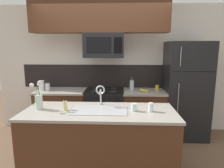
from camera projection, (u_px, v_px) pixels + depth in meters
ground_plane at (100, 158)px, 3.22m from camera, size 10.00×10.00×0.00m
rear_partition at (120, 69)px, 4.22m from camera, size 5.20×0.10×2.60m
splash_band at (106, 76)px, 4.21m from camera, size 3.49×0.01×0.48m
back_counter_left at (62, 112)px, 4.06m from camera, size 0.99×0.65×0.91m
back_counter_right at (144, 113)px, 3.98m from camera, size 0.83×0.65×0.91m
stove_range at (105, 112)px, 4.02m from camera, size 0.76×0.64×0.93m
microwave at (104, 45)px, 3.75m from camera, size 0.74×0.40×0.45m
upper_cabinet_band at (99, 16)px, 3.63m from camera, size 2.53×0.34×0.60m
refrigerator at (185, 90)px, 3.88m from camera, size 0.79×0.74×1.86m
storage_jar_tall at (42, 85)px, 3.95m from camera, size 0.10×0.10×0.19m
storage_jar_medium at (48, 86)px, 3.93m from camera, size 0.09×0.09×0.16m
banana_bunch at (144, 91)px, 3.83m from camera, size 0.19×0.12×0.08m
french_press at (132, 85)px, 3.95m from camera, size 0.09×0.09×0.27m
coffee_tin at (157, 88)px, 3.93m from camera, size 0.08×0.08×0.11m
island_counter at (100, 141)px, 2.79m from camera, size 2.06×0.83×0.91m
kitchen_sink at (99, 115)px, 2.72m from camera, size 0.76×0.44×0.16m
sink_faucet at (100, 93)px, 2.88m from camera, size 0.14×0.14×0.31m
dish_soap_bottle at (65, 105)px, 2.71m from camera, size 0.06×0.05×0.16m
drinking_glass at (134, 107)px, 2.67m from camera, size 0.08×0.08×0.10m
spare_glass at (151, 107)px, 2.64m from camera, size 0.07×0.07×0.12m
flower_vase at (39, 100)px, 2.73m from camera, size 0.15×0.13×0.40m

